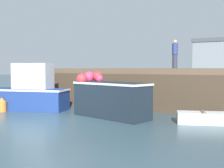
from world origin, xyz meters
TOP-DOWN VIEW (x-y plane):
  - ground at (0.00, 0.00)m, footprint 120.00×160.00m
  - pier at (1.81, 7.87)m, footprint 11.28×8.92m
  - fishing_boat_near_left at (-2.90, 1.81)m, footprint 4.41×2.37m
  - fishing_boat_near_right at (1.54, 2.01)m, footprint 3.46×1.84m
  - rowboat at (5.04, 2.52)m, footprint 1.92×1.30m
  - dockworker at (2.02, 8.69)m, footprint 0.34×0.34m
  - mooring_buoy_foreground at (-3.38, 0.85)m, footprint 0.40×0.40m

SIDE VIEW (x-z plane):
  - ground at x=0.00m, z-range -0.10..0.00m
  - rowboat at x=5.04m, z-range -0.02..0.42m
  - mooring_buoy_foreground at x=-3.38m, z-range -0.03..0.61m
  - fishing_boat_near_right at x=1.54m, z-range -0.12..1.68m
  - fishing_boat_near_left at x=-2.90m, z-range -0.29..1.87m
  - pier at x=1.81m, z-range 0.65..2.57m
  - dockworker at x=2.02m, z-range 1.92..3.59m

